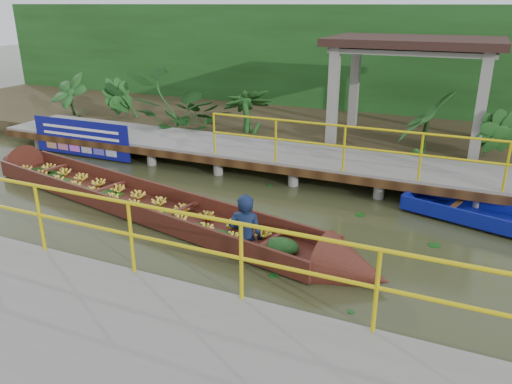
% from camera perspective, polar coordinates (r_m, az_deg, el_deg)
% --- Properties ---
extents(ground, '(80.00, 80.00, 0.00)m').
position_cam_1_polar(ground, '(9.93, -6.55, -3.33)').
color(ground, '#2F3219').
rests_on(ground, ground).
extents(land_strip, '(30.00, 8.00, 0.45)m').
position_cam_1_polar(land_strip, '(16.43, 6.73, 7.22)').
color(land_strip, '#372F1B').
rests_on(land_strip, ground).
extents(far_dock, '(16.00, 2.06, 1.66)m').
position_cam_1_polar(far_dock, '(12.65, 1.26, 4.44)').
color(far_dock, slate).
rests_on(far_dock, ground).
extents(near_dock, '(18.00, 2.40, 1.73)m').
position_cam_1_polar(near_dock, '(6.35, -18.38, -16.46)').
color(near_dock, slate).
rests_on(near_dock, ground).
extents(pavilion, '(4.40, 3.00, 3.00)m').
position_cam_1_polar(pavilion, '(14.23, 17.64, 14.94)').
color(pavilion, slate).
rests_on(pavilion, ground).
extents(foliage_backdrop, '(30.00, 0.80, 4.00)m').
position_cam_1_polar(foliage_backdrop, '(18.49, 9.39, 14.20)').
color(foliage_backdrop, '#183D13').
rests_on(foliage_backdrop, ground).
extents(vendor_boat, '(10.81, 3.28, 2.19)m').
position_cam_1_polar(vendor_boat, '(10.41, -12.04, -1.16)').
color(vendor_boat, '#3D1710').
rests_on(vendor_boat, ground).
extents(blue_banner, '(3.23, 0.04, 1.01)m').
position_cam_1_polar(blue_banner, '(14.62, -19.37, 5.84)').
color(blue_banner, navy).
rests_on(blue_banner, ground).
extents(tropical_plants, '(14.09, 1.09, 1.36)m').
position_cam_1_polar(tropical_plants, '(14.81, -1.88, 9.46)').
color(tropical_plants, '#183D13').
rests_on(tropical_plants, ground).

